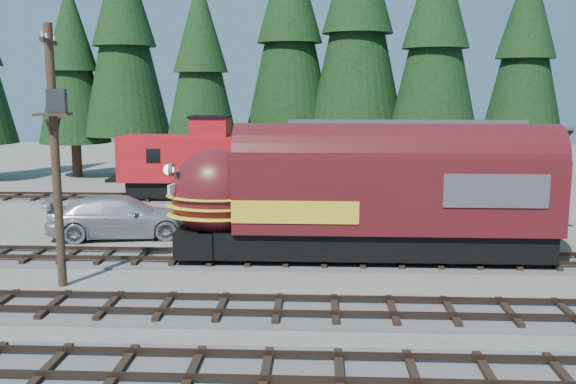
{
  "coord_description": "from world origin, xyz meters",
  "views": [
    {
      "loc": [
        -4.74,
        -21.31,
        7.0
      ],
      "look_at": [
        -5.96,
        4.0,
        2.86
      ],
      "focal_mm": 40.0,
      "sensor_mm": 36.0,
      "label": 1
    }
  ],
  "objects_px": {
    "pickup_truck_a": "(254,217)",
    "locomotive": "(353,202)",
    "depot": "(414,170)",
    "utility_pole": "(55,140)",
    "pickup_truck_b": "(121,217)",
    "caboose": "(197,162)"
  },
  "relations": [
    {
      "from": "caboose",
      "to": "pickup_truck_b",
      "type": "relative_size",
      "value": 1.38
    },
    {
      "from": "caboose",
      "to": "pickup_truck_a",
      "type": "relative_size",
      "value": 1.42
    },
    {
      "from": "pickup_truck_a",
      "to": "locomotive",
      "type": "bearing_deg",
      "value": -109.52
    },
    {
      "from": "locomotive",
      "to": "utility_pole",
      "type": "height_order",
      "value": "utility_pole"
    },
    {
      "from": "depot",
      "to": "pickup_truck_a",
      "type": "distance_m",
      "value": 8.32
    },
    {
      "from": "locomotive",
      "to": "depot",
      "type": "bearing_deg",
      "value": 62.66
    },
    {
      "from": "pickup_truck_a",
      "to": "utility_pole",
      "type": "bearing_deg",
      "value": 169.34
    },
    {
      "from": "pickup_truck_b",
      "to": "utility_pole",
      "type": "bearing_deg",
      "value": 170.91
    },
    {
      "from": "pickup_truck_b",
      "to": "caboose",
      "type": "bearing_deg",
      "value": -20.42
    },
    {
      "from": "caboose",
      "to": "utility_pole",
      "type": "relative_size",
      "value": 1.02
    },
    {
      "from": "depot",
      "to": "caboose",
      "type": "relative_size",
      "value": 1.37
    },
    {
      "from": "pickup_truck_a",
      "to": "pickup_truck_b",
      "type": "height_order",
      "value": "pickup_truck_b"
    },
    {
      "from": "locomotive",
      "to": "pickup_truck_b",
      "type": "bearing_deg",
      "value": 159.88
    },
    {
      "from": "utility_pole",
      "to": "pickup_truck_b",
      "type": "height_order",
      "value": "utility_pole"
    },
    {
      "from": "utility_pole",
      "to": "caboose",
      "type": "bearing_deg",
      "value": 73.82
    },
    {
      "from": "depot",
      "to": "pickup_truck_a",
      "type": "xyz_separation_m",
      "value": [
        -7.81,
        -2.02,
        -2.05
      ]
    },
    {
      "from": "pickup_truck_a",
      "to": "pickup_truck_b",
      "type": "distance_m",
      "value": 6.25
    },
    {
      "from": "depot",
      "to": "utility_pole",
      "type": "bearing_deg",
      "value": -143.64
    },
    {
      "from": "utility_pole",
      "to": "pickup_truck_a",
      "type": "bearing_deg",
      "value": 42.27
    },
    {
      "from": "locomotive",
      "to": "pickup_truck_a",
      "type": "relative_size",
      "value": 2.36
    },
    {
      "from": "caboose",
      "to": "utility_pole",
      "type": "bearing_deg",
      "value": -94.83
    },
    {
      "from": "utility_pole",
      "to": "pickup_truck_b",
      "type": "distance_m",
      "value": 8.68
    }
  ]
}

